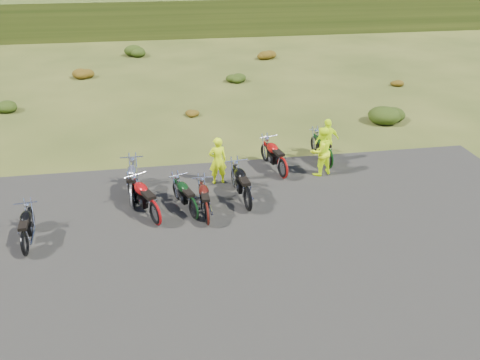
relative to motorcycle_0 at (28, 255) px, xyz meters
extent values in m
plane|color=#333F15|center=(5.37, 0.79, 0.00)|extent=(300.00, 300.00, 0.00)
cube|color=black|center=(5.37, -1.21, 0.00)|extent=(20.00, 12.00, 0.04)
ellipsoid|color=#1E330C|center=(-3.73, 12.09, 0.31)|extent=(1.03, 1.03, 0.61)
ellipsoid|color=brown|center=(-0.83, 17.39, 0.38)|extent=(1.30, 1.30, 0.77)
ellipsoid|color=#1E330C|center=(2.07, 22.69, 0.46)|extent=(1.56, 1.56, 0.92)
ellipsoid|color=brown|center=(4.97, 9.99, 0.23)|extent=(0.77, 0.77, 0.45)
ellipsoid|color=#1E330C|center=(7.87, 15.29, 0.31)|extent=(1.03, 1.03, 0.61)
ellipsoid|color=brown|center=(10.77, 20.59, 0.38)|extent=(1.30, 1.30, 0.77)
ellipsoid|color=#1E330C|center=(13.67, 7.89, 0.46)|extent=(1.56, 1.56, 0.92)
ellipsoid|color=brown|center=(16.57, 13.19, 0.23)|extent=(0.77, 0.77, 0.45)
imported|color=#DAFC0D|center=(5.44, 3.20, 0.82)|extent=(0.64, 0.47, 1.64)
imported|color=#DAFC0D|center=(9.00, 3.28, 0.87)|extent=(1.02, 0.91, 1.74)
imported|color=#DAFC0D|center=(9.56, 4.25, 0.82)|extent=(1.03, 0.61, 1.64)
camera|label=1|loc=(3.93, -10.73, 7.46)|focal=35.00mm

